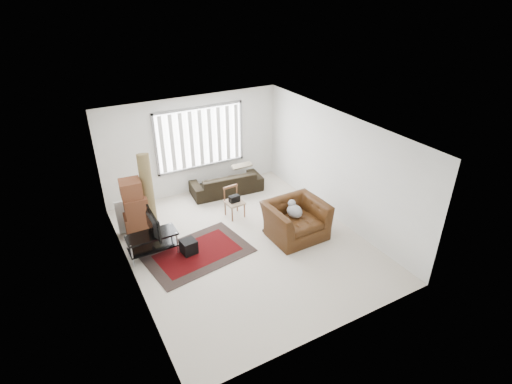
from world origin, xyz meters
TOP-DOWN VIEW (x-y plane):
  - room at (0.03, 0.51)m, footprint 6.00×6.02m
  - persian_rug at (-1.10, 0.17)m, footprint 2.40×1.79m
  - tv_stand at (-1.95, 0.58)m, footprint 1.08×0.48m
  - tv at (-1.95, 0.58)m, footprint 0.11×0.87m
  - subwoofer at (-1.25, 0.27)m, footprint 0.35×0.35m
  - moving_boxes at (-2.02, 1.62)m, footprint 0.60×0.56m
  - white_flatpack at (-2.13, 1.84)m, footprint 0.62×0.30m
  - rolled_rug at (-1.68, 1.64)m, footprint 0.43×0.70m
  - sofa at (0.69, 2.45)m, footprint 2.05×1.03m
  - side_chair at (0.32, 1.20)m, footprint 0.45×0.45m
  - armchair at (1.17, -0.28)m, footprint 1.33×1.16m

SIDE VIEW (x-z plane):
  - persian_rug at x=-1.10m, z-range 0.00..0.02m
  - subwoofer at x=-1.25m, z-range 0.02..0.33m
  - sofa at x=0.69m, z-range 0.00..0.76m
  - white_flatpack at x=-2.13m, z-range 0.00..0.77m
  - tv_stand at x=-1.95m, z-range 0.12..0.66m
  - side_chair at x=0.32m, z-range 0.04..0.83m
  - armchair at x=1.17m, z-range 0.00..0.97m
  - moving_boxes at x=-2.02m, z-range -0.05..1.33m
  - tv at x=-1.95m, z-range 0.54..1.04m
  - rolled_rug at x=-1.68m, z-range 0.00..1.90m
  - room at x=0.03m, z-range 0.40..3.11m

